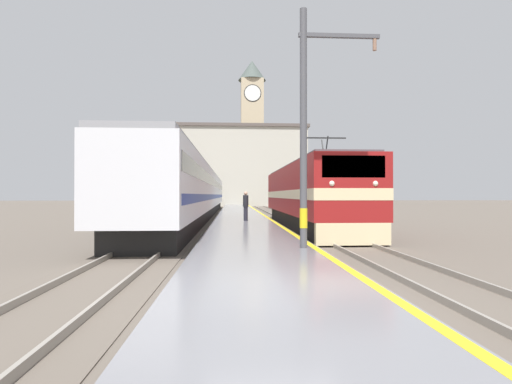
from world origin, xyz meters
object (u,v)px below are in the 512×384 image
clock_tower (252,128)px  person_on_platform (246,205)px  locomotive_train (307,195)px  passenger_train (199,192)px  catenary_mast (307,126)px

clock_tower → person_on_platform: bearing=-93.3°
locomotive_train → person_on_platform: 3.96m
locomotive_train → passenger_train: size_ratio=0.37×
clock_tower → locomotive_train: bearing=-89.5°
locomotive_train → clock_tower: bearing=90.5°
locomotive_train → catenary_mast: size_ratio=2.49×
person_on_platform → clock_tower: 54.64m
locomotive_train → passenger_train: bearing=120.0°
locomotive_train → passenger_train: 14.62m
locomotive_train → person_on_platform: size_ratio=9.95×
passenger_train → catenary_mast: size_ratio=6.69×
passenger_train → clock_tower: size_ratio=1.73×
catenary_mast → person_on_platform: catenary_mast is taller
person_on_platform → passenger_train: bearing=109.0°
locomotive_train → catenary_mast: 11.47m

